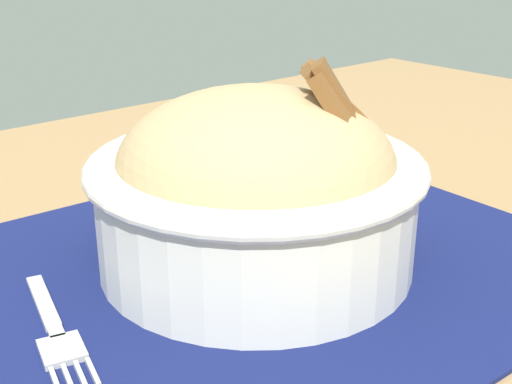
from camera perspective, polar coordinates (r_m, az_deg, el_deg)
table at (r=0.47m, az=-0.41°, el=-13.93°), size 1.37×0.88×0.77m
placemat at (r=0.44m, az=-2.94°, el=-7.16°), size 0.49×0.36×0.00m
bowl at (r=0.43m, az=0.03°, el=0.51°), size 0.21×0.21×0.13m
fork at (r=0.39m, az=-16.21°, el=-11.16°), size 0.05×0.12×0.00m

